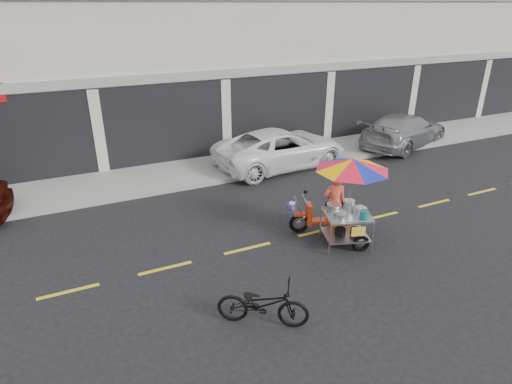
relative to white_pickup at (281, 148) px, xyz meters
name	(u,v)px	position (x,y,z in m)	size (l,w,h in m)	color
ground	(318,231)	(-1.37, -4.70, -0.67)	(90.00, 90.00, 0.00)	black
sidewalk	(237,163)	(-1.37, 0.80, -0.60)	(45.00, 3.00, 0.15)	gray
shophouse_block	(250,31)	(1.45, 5.89, 3.56)	(36.00, 8.11, 10.40)	beige
centerline	(318,231)	(-1.37, -4.70, -0.67)	(42.00, 0.10, 0.01)	gold
white_pickup	(281,148)	(0.00, 0.00, 0.00)	(2.23, 4.84, 1.35)	white
silver_pickup	(404,130)	(5.66, 0.00, 0.00)	(1.88, 4.62, 1.34)	#94969A
near_bicycle	(263,304)	(-4.17, -7.21, -0.23)	(0.59, 1.68, 0.88)	black
food_vendor_rig	(344,187)	(-1.09, -5.23, 0.73)	(2.20, 2.23, 2.24)	black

